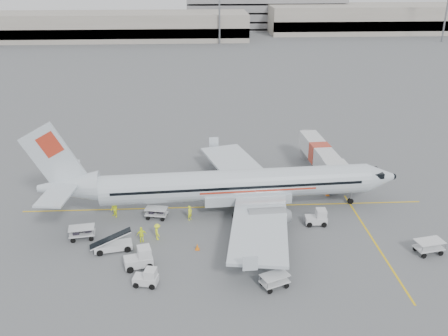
# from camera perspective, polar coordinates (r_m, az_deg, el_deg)

# --- Properties ---
(ground) EXTENTS (360.00, 360.00, 0.00)m
(ground) POSITION_cam_1_polar(r_m,az_deg,el_deg) (55.30, 0.12, -4.43)
(ground) COLOR #56595B
(stripe_lead) EXTENTS (44.00, 0.20, 0.01)m
(stripe_lead) POSITION_cam_1_polar(r_m,az_deg,el_deg) (55.30, 0.12, -4.43)
(stripe_lead) COLOR yellow
(stripe_lead) RESTS_ON ground
(stripe_cross) EXTENTS (0.20, 20.00, 0.01)m
(stripe_cross) POSITION_cam_1_polar(r_m,az_deg,el_deg) (51.09, 16.69, -7.91)
(stripe_cross) COLOR yellow
(stripe_cross) RESTS_ON ground
(terminal_west) EXTENTS (110.00, 22.00, 9.00)m
(terminal_west) POSITION_cam_1_polar(r_m,az_deg,el_deg) (184.17, -15.37, 15.35)
(terminal_west) COLOR gray
(terminal_west) RESTS_ON ground
(terminal_east) EXTENTS (90.00, 26.00, 10.00)m
(terminal_east) POSITION_cam_1_polar(r_m,az_deg,el_deg) (208.39, 18.01, 15.95)
(terminal_east) COLOR gray
(terminal_east) RESTS_ON ground
(parking_garage) EXTENTS (62.00, 24.00, 14.00)m
(parking_garage) POSITION_cam_1_polar(r_m,az_deg,el_deg) (211.83, 4.59, 17.56)
(parking_garage) COLOR slate
(parking_garage) RESTS_ON ground
(treeline) EXTENTS (300.00, 3.00, 6.00)m
(treeline) POSITION_cam_1_polar(r_m,az_deg,el_deg) (225.31, -2.56, 16.88)
(treeline) COLOR black
(treeline) RESTS_ON ground
(mast_center) EXTENTS (3.20, 1.20, 22.00)m
(mast_center) POSITION_cam_1_polar(r_m,az_deg,el_deg) (167.98, -0.52, 17.71)
(mast_center) COLOR slate
(mast_center) RESTS_ON ground
(mast_east) EXTENTS (3.20, 1.20, 22.00)m
(mast_east) POSITION_cam_1_polar(r_m,az_deg,el_deg) (187.14, 24.13, 16.36)
(mast_east) COLOR slate
(mast_east) RESTS_ON ground
(aircraft) EXTENTS (39.80, 32.12, 10.47)m
(aircraft) POSITION_cam_1_polar(r_m,az_deg,el_deg) (52.40, 1.52, 0.27)
(aircraft) COLOR silver
(aircraft) RESTS_ON ground
(jet_bridge) EXTENTS (3.82, 15.68, 4.08)m
(jet_bridge) POSITION_cam_1_polar(r_m,az_deg,el_deg) (63.79, 10.81, 0.94)
(jet_bridge) COLOR silver
(jet_bridge) RESTS_ON ground
(belt_loader) EXTENTS (4.91, 2.66, 2.52)m
(belt_loader) POSITION_cam_1_polar(r_m,az_deg,el_deg) (47.94, -12.63, -7.86)
(belt_loader) COLOR silver
(belt_loader) RESTS_ON ground
(tug_fore) EXTENTS (2.23, 1.33, 1.69)m
(tug_fore) POSITION_cam_1_polar(r_m,az_deg,el_deg) (52.21, 10.48, -5.53)
(tug_fore) COLOR silver
(tug_fore) RESTS_ON ground
(tug_mid) EXTENTS (2.20, 1.53, 1.55)m
(tug_mid) POSITION_cam_1_polar(r_m,az_deg,el_deg) (43.00, -8.96, -12.19)
(tug_mid) COLOR silver
(tug_mid) RESTS_ON ground
(tug_aft) EXTENTS (2.73, 1.97, 1.90)m
(tug_aft) POSITION_cam_1_polar(r_m,az_deg,el_deg) (45.22, -9.78, -10.08)
(tug_aft) COLOR silver
(tug_aft) RESTS_ON ground
(cart_loaded_a) EXTENTS (2.50, 1.78, 1.18)m
(cart_loaded_a) POSITION_cam_1_polar(r_m,az_deg,el_deg) (53.14, -7.72, -5.13)
(cart_loaded_a) COLOR silver
(cart_loaded_a) RESTS_ON ground
(cart_loaded_b) EXTENTS (2.64, 1.79, 1.28)m
(cart_loaded_b) POSITION_cam_1_polar(r_m,az_deg,el_deg) (50.85, -15.91, -7.15)
(cart_loaded_b) COLOR silver
(cart_loaded_b) RESTS_ON ground
(cart_empty_a) EXTENTS (2.68, 2.20, 1.21)m
(cart_empty_a) POSITION_cam_1_polar(r_m,az_deg,el_deg) (42.54, 5.81, -12.71)
(cart_empty_a) COLOR silver
(cart_empty_a) RESTS_ON ground
(cart_empty_b) EXTENTS (2.81, 1.99, 1.33)m
(cart_empty_b) POSITION_cam_1_polar(r_m,az_deg,el_deg) (50.37, 22.36, -8.34)
(cart_empty_b) COLOR silver
(cart_empty_b) RESTS_ON ground
(cone_nose) EXTENTS (0.40, 0.40, 0.65)m
(cone_nose) POSITION_cam_1_polar(r_m,az_deg,el_deg) (58.93, 11.76, -2.81)
(cone_nose) COLOR orange
(cone_nose) RESTS_ON ground
(cone_port) EXTENTS (0.41, 0.41, 0.67)m
(cone_port) POSITION_cam_1_polar(r_m,az_deg,el_deg) (71.42, 1.89, 2.25)
(cone_port) COLOR orange
(cone_port) RESTS_ON ground
(cone_stbd) EXTENTS (0.41, 0.41, 0.66)m
(cone_stbd) POSITION_cam_1_polar(r_m,az_deg,el_deg) (47.43, -3.08, -8.95)
(cone_stbd) COLOR orange
(cone_stbd) RESTS_ON ground
(crew_a) EXTENTS (0.67, 0.70, 1.61)m
(crew_a) POSITION_cam_1_polar(r_m,az_deg,el_deg) (52.36, -3.92, -5.14)
(crew_a) COLOR yellow
(crew_a) RESTS_ON ground
(crew_b) EXTENTS (1.06, 1.09, 1.76)m
(crew_b) POSITION_cam_1_polar(r_m,az_deg,el_deg) (54.02, -12.44, -4.65)
(crew_b) COLOR yellow
(crew_b) RESTS_ON ground
(crew_c) EXTENTS (0.92, 1.22, 1.68)m
(crew_c) POSITION_cam_1_polar(r_m,az_deg,el_deg) (49.14, -7.62, -7.24)
(crew_c) COLOR yellow
(crew_c) RESTS_ON ground
(crew_d) EXTENTS (1.01, 0.60, 1.62)m
(crew_d) POSITION_cam_1_polar(r_m,az_deg,el_deg) (48.94, -9.39, -7.53)
(crew_d) COLOR yellow
(crew_d) RESTS_ON ground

